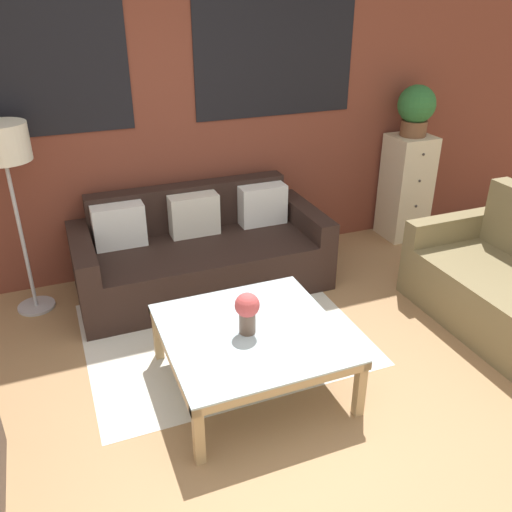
{
  "coord_description": "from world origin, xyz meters",
  "views": [
    {
      "loc": [
        -0.94,
        -1.89,
        2.27
      ],
      "look_at": [
        0.32,
        1.26,
        0.55
      ],
      "focal_mm": 38.0,
      "sensor_mm": 36.0,
      "label": 1
    }
  ],
  "objects_px": {
    "drawer_cabinet": "(406,187)",
    "coffee_table": "(251,338)",
    "couch_dark": "(201,254)",
    "potted_plant": "(416,108)",
    "floor_lamp": "(3,153)",
    "flower_vase": "(247,310)"
  },
  "relations": [
    {
      "from": "floor_lamp",
      "to": "potted_plant",
      "type": "bearing_deg",
      "value": 1.54
    },
    {
      "from": "drawer_cabinet",
      "to": "potted_plant",
      "type": "height_order",
      "value": "potted_plant"
    },
    {
      "from": "drawer_cabinet",
      "to": "coffee_table",
      "type": "bearing_deg",
      "value": -144.85
    },
    {
      "from": "couch_dark",
      "to": "potted_plant",
      "type": "relative_size",
      "value": 4.36
    },
    {
      "from": "floor_lamp",
      "to": "drawer_cabinet",
      "type": "bearing_deg",
      "value": 1.54
    },
    {
      "from": "potted_plant",
      "to": "coffee_table",
      "type": "bearing_deg",
      "value": -144.85
    },
    {
      "from": "couch_dark",
      "to": "potted_plant",
      "type": "bearing_deg",
      "value": 5.91
    },
    {
      "from": "coffee_table",
      "to": "drawer_cabinet",
      "type": "distance_m",
      "value": 2.7
    },
    {
      "from": "drawer_cabinet",
      "to": "flower_vase",
      "type": "xyz_separation_m",
      "value": [
        -2.23,
        -1.56,
        0.05
      ]
    },
    {
      "from": "flower_vase",
      "to": "floor_lamp",
      "type": "bearing_deg",
      "value": 129.54
    },
    {
      "from": "couch_dark",
      "to": "potted_plant",
      "type": "xyz_separation_m",
      "value": [
        2.13,
        0.22,
        0.97
      ]
    },
    {
      "from": "coffee_table",
      "to": "potted_plant",
      "type": "xyz_separation_m",
      "value": [
        2.2,
        1.55,
        0.9
      ]
    },
    {
      "from": "drawer_cabinet",
      "to": "flower_vase",
      "type": "distance_m",
      "value": 2.72
    },
    {
      "from": "coffee_table",
      "to": "flower_vase",
      "type": "distance_m",
      "value": 0.21
    },
    {
      "from": "floor_lamp",
      "to": "drawer_cabinet",
      "type": "height_order",
      "value": "floor_lamp"
    },
    {
      "from": "drawer_cabinet",
      "to": "potted_plant",
      "type": "xyz_separation_m",
      "value": [
        -0.0,
        0.0,
        0.75
      ]
    },
    {
      "from": "coffee_table",
      "to": "drawer_cabinet",
      "type": "relative_size",
      "value": 1.03
    },
    {
      "from": "coffee_table",
      "to": "floor_lamp",
      "type": "xyz_separation_m",
      "value": [
        -1.24,
        1.46,
        0.89
      ]
    },
    {
      "from": "coffee_table",
      "to": "floor_lamp",
      "type": "bearing_deg",
      "value": 130.24
    },
    {
      "from": "couch_dark",
      "to": "flower_vase",
      "type": "height_order",
      "value": "couch_dark"
    },
    {
      "from": "couch_dark",
      "to": "drawer_cabinet",
      "type": "bearing_deg",
      "value": 5.91
    },
    {
      "from": "floor_lamp",
      "to": "flower_vase",
      "type": "distance_m",
      "value": 2.02
    }
  ]
}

